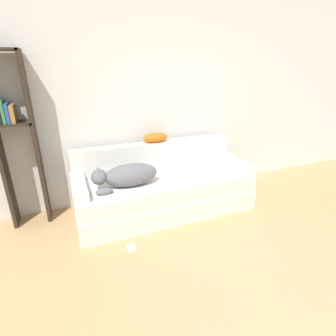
{
  "coord_description": "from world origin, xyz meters",
  "views": [
    {
      "loc": [
        -1.29,
        -0.39,
        1.73
      ],
      "look_at": [
        -0.23,
        2.23,
        0.6
      ],
      "focal_mm": 28.0,
      "sensor_mm": 36.0,
      "label": 1
    }
  ],
  "objects_px": {
    "dog": "(127,175)",
    "bookshelf": "(15,135)",
    "laptop": "(175,177)",
    "power_adapter": "(131,247)",
    "couch": "(165,194)",
    "throw_pillow": "(155,137)"
  },
  "relations": [
    {
      "from": "laptop",
      "to": "bookshelf",
      "type": "bearing_deg",
      "value": 167.36
    },
    {
      "from": "bookshelf",
      "to": "couch",
      "type": "bearing_deg",
      "value": -13.41
    },
    {
      "from": "couch",
      "to": "throw_pillow",
      "type": "xyz_separation_m",
      "value": [
        0.0,
        0.35,
        0.64
      ]
    },
    {
      "from": "dog",
      "to": "laptop",
      "type": "height_order",
      "value": "dog"
    },
    {
      "from": "couch",
      "to": "power_adapter",
      "type": "distance_m",
      "value": 0.86
    },
    {
      "from": "dog",
      "to": "power_adapter",
      "type": "bearing_deg",
      "value": -102.94
    },
    {
      "from": "bookshelf",
      "to": "dog",
      "type": "bearing_deg",
      "value": -22.89
    },
    {
      "from": "couch",
      "to": "dog",
      "type": "bearing_deg",
      "value": -170.65
    },
    {
      "from": "throw_pillow",
      "to": "bookshelf",
      "type": "relative_size",
      "value": 0.17
    },
    {
      "from": "power_adapter",
      "to": "bookshelf",
      "type": "bearing_deg",
      "value": 134.82
    },
    {
      "from": "laptop",
      "to": "throw_pillow",
      "type": "bearing_deg",
      "value": 105.99
    },
    {
      "from": "throw_pillow",
      "to": "dog",
      "type": "bearing_deg",
      "value": -138.78
    },
    {
      "from": "couch",
      "to": "bookshelf",
      "type": "height_order",
      "value": "bookshelf"
    },
    {
      "from": "couch",
      "to": "bookshelf",
      "type": "relative_size",
      "value": 1.15
    },
    {
      "from": "dog",
      "to": "laptop",
      "type": "relative_size",
      "value": 2.01
    },
    {
      "from": "couch",
      "to": "throw_pillow",
      "type": "bearing_deg",
      "value": 89.26
    },
    {
      "from": "throw_pillow",
      "to": "power_adapter",
      "type": "height_order",
      "value": "throw_pillow"
    },
    {
      "from": "throw_pillow",
      "to": "power_adapter",
      "type": "relative_size",
      "value": 4.2
    },
    {
      "from": "laptop",
      "to": "power_adapter",
      "type": "distance_m",
      "value": 0.99
    },
    {
      "from": "couch",
      "to": "bookshelf",
      "type": "distance_m",
      "value": 1.79
    },
    {
      "from": "throw_pillow",
      "to": "bookshelf",
      "type": "distance_m",
      "value": 1.56
    },
    {
      "from": "dog",
      "to": "bookshelf",
      "type": "distance_m",
      "value": 1.24
    }
  ]
}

